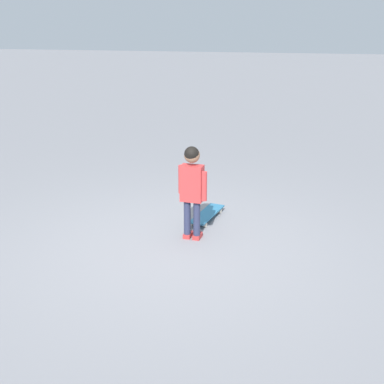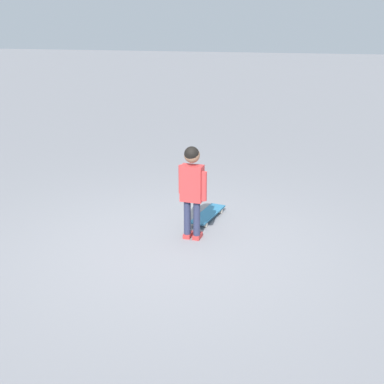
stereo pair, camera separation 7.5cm
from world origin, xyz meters
TOP-DOWN VIEW (x-y plane):
  - ground_plane at (0.00, 0.00)m, footprint 50.00×50.00m
  - child_person at (-0.14, -0.33)m, footprint 0.34×0.26m
  - skateboard at (-0.23, -0.94)m, footprint 0.35×0.72m

SIDE VIEW (x-z plane):
  - ground_plane at x=0.00m, z-range 0.00..0.00m
  - skateboard at x=-0.23m, z-range 0.02..0.10m
  - child_person at x=-0.14m, z-range 0.13..1.19m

